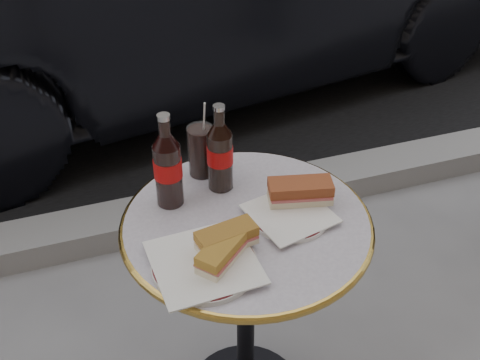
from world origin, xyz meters
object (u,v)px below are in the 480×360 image
object	(u,v)px
plate_left	(204,265)
bistro_table	(246,320)
cola_bottle_left	(167,160)
plate_right	(290,216)
cola_bottle_right	(220,148)
cola_glass	(201,151)

from	to	relation	value
plate_left	bistro_table	bearing A→B (deg)	40.67
plate_left	cola_bottle_left	distance (m)	0.28
plate_right	cola_bottle_right	bearing A→B (deg)	124.92
bistro_table	cola_bottle_right	size ratio (longest dim) A/B	3.02
bistro_table	cola_glass	distance (m)	0.50
cola_bottle_left	cola_glass	xyz separation A→B (m)	(0.11, 0.10, -0.06)
plate_left	cola_bottle_left	xyz separation A→B (m)	(-0.02, 0.25, 0.12)
bistro_table	cola_bottle_left	distance (m)	0.53
plate_left	cola_bottle_right	bearing A→B (deg)	65.82
cola_glass	bistro_table	bearing A→B (deg)	-77.79
plate_left	cola_glass	world-z (taller)	cola_glass
cola_bottle_right	cola_glass	world-z (taller)	cola_bottle_right
bistro_table	plate_right	size ratio (longest dim) A/B	3.78
bistro_table	cola_glass	bearing A→B (deg)	102.21
cola_bottle_right	bistro_table	bearing A→B (deg)	-83.04
bistro_table	plate_left	size ratio (longest dim) A/B	3.09
plate_right	cola_bottle_left	bearing A→B (deg)	149.61
plate_left	plate_right	size ratio (longest dim) A/B	1.23
plate_left	plate_right	distance (m)	0.26
cola_bottle_left	cola_glass	world-z (taller)	cola_bottle_left
cola_glass	cola_bottle_left	bearing A→B (deg)	-138.80
plate_left	cola_glass	xyz separation A→B (m)	(0.09, 0.35, 0.07)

